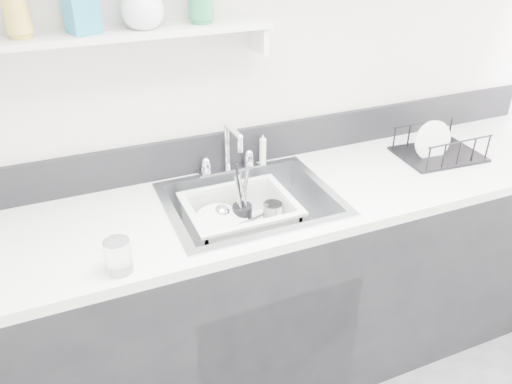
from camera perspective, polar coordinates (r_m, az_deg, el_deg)
name	(u,v)px	position (r m, az deg, el deg)	size (l,w,h in m)	color
room_shell	(424,40)	(0.95, 18.68, 16.17)	(3.50, 3.00, 2.60)	silver
counter_run	(251,293)	(2.16, -0.53, -11.42)	(3.20, 0.62, 0.92)	black
backsplash	(224,150)	(2.10, -3.70, 4.83)	(3.20, 0.02, 0.16)	black
sink	(251,220)	(1.94, -0.57, -3.17)	(0.64, 0.52, 0.20)	silver
faucet	(228,159)	(2.06, -3.19, 3.77)	(0.26, 0.18, 0.23)	silver
side_sprayer	(263,150)	(2.12, 0.78, 4.85)	(0.03, 0.03, 0.14)	silver
wall_shelf	(127,36)	(1.80, -14.54, 16.91)	(1.00, 0.16, 0.12)	silver
wash_tub	(240,220)	(1.93, -1.82, -3.22)	(0.41, 0.33, 0.16)	silver
plate_stack	(225,233)	(1.93, -3.60, -4.68)	(0.27, 0.27, 0.11)	white
utensil_cup	(242,214)	(1.98, -1.59, -2.56)	(0.08, 0.08, 0.26)	black
ladle	(237,225)	(1.94, -2.19, -3.78)	(0.31, 0.11, 0.09)	silver
tumbler_in_tub	(273,216)	(1.98, 1.91, -2.72)	(0.08, 0.08, 0.11)	white
tumbler_counter	(118,256)	(1.56, -15.45, -7.09)	(0.08, 0.08, 0.11)	white
dish_rack	(440,143)	(2.35, 20.30, 5.30)	(0.35, 0.27, 0.12)	black
bowl_small	(281,235)	(1.94, 2.86, -4.92)	(0.11, 0.11, 0.03)	white
soap_bottle_a	(14,2)	(1.76, -25.94, 18.94)	(0.08, 0.08, 0.21)	gold
soap_bottle_b	(79,0)	(1.76, -19.53, 20.00)	(0.09, 0.09, 0.20)	teal
soap_bottle_c	(141,0)	(1.78, -12.98, 20.62)	(0.14, 0.14, 0.18)	silver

